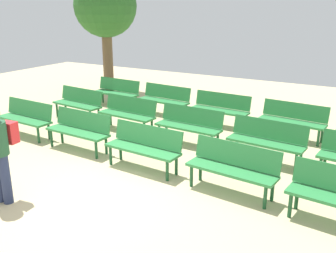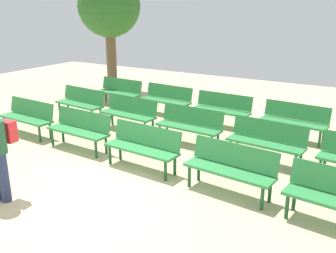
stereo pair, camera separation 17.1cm
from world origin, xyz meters
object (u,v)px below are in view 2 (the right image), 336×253
(bench_r0_c0, at_px, (28,115))
(bench_r1_c0, at_px, (81,101))
(bench_r1_c1, at_px, (129,112))
(bench_r2_c0, at_px, (120,91))
(tree_0, at_px, (109,7))
(bench_r2_c2, at_px, (222,108))
(bench_r1_c2, at_px, (190,124))
(bench_r2_c1, at_px, (167,98))
(bench_r0_c1, at_px, (80,128))
(bench_r0_c3, at_px, (231,166))
(bench_r0_c2, at_px, (143,145))
(bench_r2_c3, at_px, (294,119))
(bench_r1_c3, at_px, (267,139))

(bench_r0_c0, bearing_deg, bench_r1_c0, 89.08)
(bench_r1_c1, relative_size, bench_r2_c0, 1.00)
(tree_0, bearing_deg, bench_r2_c2, -19.59)
(bench_r1_c2, distance_m, bench_r2_c1, 2.62)
(bench_r0_c1, height_order, bench_r1_c1, same)
(bench_r0_c0, bearing_deg, bench_r0_c3, -0.61)
(bench_r0_c0, xyz_separation_m, bench_r0_c3, (5.59, -0.35, 0.00))
(bench_r0_c1, height_order, bench_r1_c0, same)
(bench_r0_c2, distance_m, bench_r1_c1, 2.53)
(bench_r0_c0, bearing_deg, bench_r0_c1, 0.50)
(bench_r0_c0, bearing_deg, tree_0, 108.35)
(bench_r2_c0, height_order, bench_r2_c3, same)
(bench_r1_c2, height_order, bench_r2_c1, same)
(bench_r1_c2, height_order, tree_0, tree_0)
(bench_r0_c1, xyz_separation_m, bench_r0_c2, (1.86, -0.18, 0.00))
(bench_r1_c0, height_order, tree_0, tree_0)
(bench_r1_c0, distance_m, bench_r2_c2, 4.04)
(bench_r0_c2, relative_size, bench_r1_c1, 1.00)
(bench_r1_c3, xyz_separation_m, bench_r2_c3, (0.13, 1.78, 0.00))
(bench_r2_c3, bearing_deg, bench_r1_c0, -161.57)
(bench_r2_c1, bearing_deg, bench_r0_c1, -88.56)
(bench_r0_c1, xyz_separation_m, bench_r2_c0, (-1.65, 3.58, 0.00))
(bench_r0_c0, height_order, bench_r2_c0, same)
(bench_r0_c1, xyz_separation_m, bench_r2_c1, (0.21, 3.47, 0.00))
(bench_r1_c2, xyz_separation_m, tree_0, (-5.23, 3.63, 2.57))
(bench_r0_c3, bearing_deg, bench_r0_c1, -178.65)
(bench_r0_c2, distance_m, bench_r2_c1, 4.00)
(bench_r1_c0, bearing_deg, bench_r2_c2, 26.68)
(bench_r2_c2, height_order, bench_r2_c3, same)
(bench_r1_c3, distance_m, bench_r2_c2, 2.62)
(bench_r0_c2, relative_size, tree_0, 0.38)
(bench_r1_c1, relative_size, bench_r2_c2, 1.00)
(bench_r0_c3, relative_size, bench_r1_c3, 1.00)
(bench_r0_c0, height_order, bench_r1_c2, same)
(bench_r1_c0, bearing_deg, bench_r2_c1, 45.82)
(bench_r1_c2, relative_size, tree_0, 0.38)
(bench_r1_c2, bearing_deg, bench_r0_c3, -43.03)
(bench_r1_c3, relative_size, tree_0, 0.38)
(bench_r1_c1, distance_m, bench_r1_c2, 1.86)
(bench_r1_c0, bearing_deg, bench_r0_c2, -23.79)
(bench_r0_c3, xyz_separation_m, bench_r2_c1, (-3.55, 3.74, 0.00))
(bench_r0_c2, distance_m, bench_r1_c3, 2.56)
(bench_r1_c2, xyz_separation_m, bench_r2_c2, (0.07, 1.74, 0.00))
(bench_r0_c0, bearing_deg, bench_r2_c2, 42.48)
(bench_r1_c3, bearing_deg, bench_r2_c2, 138.41)
(bench_r1_c1, distance_m, bench_r2_c2, 2.51)
(bench_r0_c0, height_order, bench_r1_c1, same)
(bench_r2_c1, distance_m, bench_r2_c3, 3.81)
(tree_0, bearing_deg, bench_r2_c1, -26.42)
(bench_r0_c2, bearing_deg, bench_r2_c2, 90.19)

